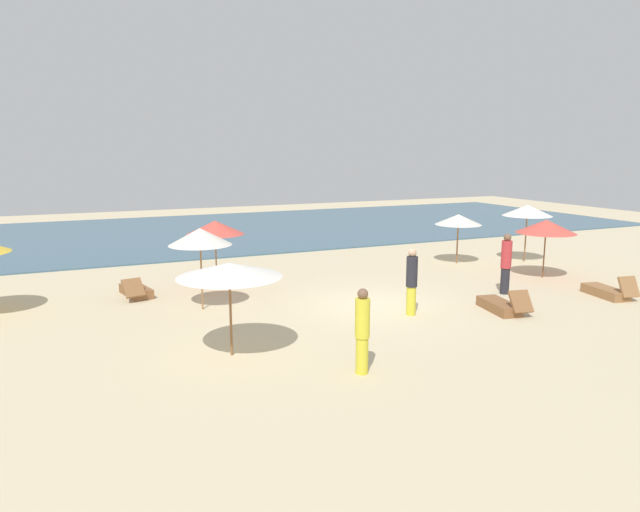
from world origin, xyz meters
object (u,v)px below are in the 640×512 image
Objects in this scene: umbrella_4 at (200,237)px; lounger_1 at (501,306)px; umbrella_5 at (458,220)px; person_3 at (412,281)px; umbrella_0 at (215,228)px; umbrella_1 at (546,226)px; umbrella_3 at (527,210)px; person_2 at (362,330)px; umbrella_2 at (229,270)px; lounger_0 at (607,291)px; lounger_2 at (136,291)px; person_1 at (506,263)px.

lounger_1 is (7.56, -3.65, -1.91)m from umbrella_4.
umbrella_5 reaches higher than person_3.
umbrella_1 is at bearing -16.02° from umbrella_0.
umbrella_3 is at bearing 42.20° from lounger_1.
lounger_1 is 6.21m from person_2.
lounger_1 is at bearing -147.13° from umbrella_1.
lounger_0 is at bearing 1.09° from umbrella_2.
umbrella_4 is at bearing 162.35° from lounger_0.
lounger_0 is 0.97× the size of person_2.
umbrella_1 is 11.36m from person_2.
lounger_0 reaches higher than lounger_1.
person_3 reaches higher than lounger_2.
umbrella_3 is 1.17× the size of umbrella_5.
person_2 reaches higher than lounger_1.
umbrella_1 is 3.01m from umbrella_3.
umbrella_5 is 1.10× the size of person_2.
umbrella_2 is 1.17× the size of umbrella_5.
umbrella_3 is 14.02m from person_2.
umbrella_4 is (-13.49, -1.73, 0.02)m from umbrella_3.
umbrella_1 is at bearing -3.97° from umbrella_4.
lounger_0 is (10.67, -6.02, -1.83)m from umbrella_0.
umbrella_4 is at bearing 107.23° from person_2.
umbrella_5 is 1.12× the size of lounger_1.
person_1 is at bearing 11.27° from person_3.
person_1 is (9.06, -2.09, -1.10)m from umbrella_4.
lounger_2 is at bearing 146.73° from lounger_1.
lounger_0 is (11.92, 0.23, -1.75)m from umbrella_2.
lounger_1 is at bearing 2.13° from umbrella_2.
umbrella_4 is 8.61m from lounger_1.
person_2 is (-7.19, -3.94, -0.07)m from person_1.
person_2 is (-10.05, -5.20, -0.91)m from umbrella_1.
umbrella_0 is at bearing 163.98° from umbrella_1.
umbrella_0 is 9.78m from umbrella_5.
umbrella_1 is 11.95m from umbrella_4.
person_2 is at bearing -72.77° from umbrella_4.
person_1 is (8.07, -4.40, -1.02)m from umbrella_0.
umbrella_2 is at bearing -168.79° from person_1.
umbrella_2 is at bearing -149.47° from umbrella_5.
umbrella_3 reaches higher than umbrella_0.
lounger_1 reaches higher than lounger_2.
person_2 is at bearing -67.78° from lounger_2.
person_2 is (1.87, -6.03, -1.18)m from umbrella_4.
umbrella_3 is (13.74, 5.67, 0.15)m from umbrella_2.
umbrella_3 reaches higher than lounger_0.
umbrella_4 is at bearing 154.23° from lounger_1.
umbrella_5 is 7.92m from person_3.
umbrella_2 is at bearing -157.58° from umbrella_3.
umbrella_5 is (-1.15, 3.39, -0.08)m from umbrella_1.
umbrella_5 reaches higher than lounger_0.
umbrella_1 is at bearing 14.33° from umbrella_2.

